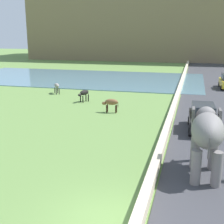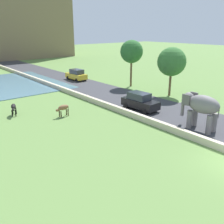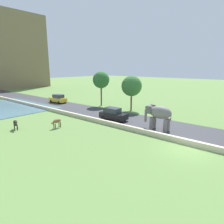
{
  "view_description": "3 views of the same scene",
  "coord_description": "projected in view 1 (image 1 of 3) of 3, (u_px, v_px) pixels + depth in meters",
  "views": [
    {
      "loc": [
        2.72,
        -9.08,
        6.34
      ],
      "look_at": [
        -1.84,
        7.87,
        1.86
      ],
      "focal_mm": 49.38,
      "sensor_mm": 36.0,
      "label": 1
    },
    {
      "loc": [
        -14.55,
        -5.74,
        8.08
      ],
      "look_at": [
        -1.56,
        10.01,
        1.2
      ],
      "focal_mm": 39.92,
      "sensor_mm": 36.0,
      "label": 2
    },
    {
      "loc": [
        -17.25,
        -5.31,
        7.47
      ],
      "look_at": [
        0.78,
        9.56,
        1.98
      ],
      "focal_mm": 31.15,
      "sensor_mm": 36.0,
      "label": 3
    }
  ],
  "objects": [
    {
      "name": "cow_black",
      "position": [
        84.0,
        93.0,
        29.24
      ],
      "size": [
        0.84,
        1.41,
        1.15
      ],
      "color": "black",
      "rests_on": "ground"
    },
    {
      "name": "cow_brown",
      "position": [
        111.0,
        103.0,
        25.27
      ],
      "size": [
        1.39,
        0.47,
        1.15
      ],
      "color": "brown",
      "rests_on": "ground"
    },
    {
      "name": "elephant",
      "position": [
        207.0,
        133.0,
        13.72
      ],
      "size": [
        1.48,
        3.48,
        2.99
      ],
      "color": "slate",
      "rests_on": "ground"
    },
    {
      "name": "ground_plane",
      "position": [
        104.0,
        221.0,
        10.75
      ],
      "size": [
        220.0,
        220.0,
        0.0
      ],
      "primitive_type": "plane",
      "color": "#608442"
    },
    {
      "name": "road_surface",
      "position": [
        218.0,
        105.0,
        28.2
      ],
      "size": [
        7.0,
        120.0,
        0.06
      ],
      "primitive_type": "cube",
      "color": "#38383D",
      "rests_on": "ground"
    },
    {
      "name": "hill_distant",
      "position": [
        164.0,
        8.0,
        79.57
      ],
      "size": [
        64.0,
        28.0,
        25.3
      ],
      "primitive_type": "cube",
      "color": "#7F6B4C",
      "rests_on": "ground"
    },
    {
      "name": "barrier_wall",
      "position": [
        175.0,
        104.0,
        27.22
      ],
      "size": [
        0.4,
        110.0,
        0.55
      ],
      "primitive_type": "cube",
      "color": "beige",
      "rests_on": "ground"
    },
    {
      "name": "car_black",
      "position": [
        203.0,
        118.0,
        20.45
      ],
      "size": [
        1.93,
        4.07,
        1.8
      ],
      "color": "black",
      "rests_on": "ground"
    },
    {
      "name": "lake",
      "position": [
        77.0,
        78.0,
        45.19
      ],
      "size": [
        36.0,
        18.0,
        0.08
      ],
      "primitive_type": "cube",
      "color": "slate",
      "rests_on": "ground"
    },
    {
      "name": "cow_grey",
      "position": [
        57.0,
        86.0,
        33.25
      ],
      "size": [
        1.11,
        1.3,
        1.15
      ],
      "color": "gray",
      "rests_on": "ground"
    }
  ]
}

